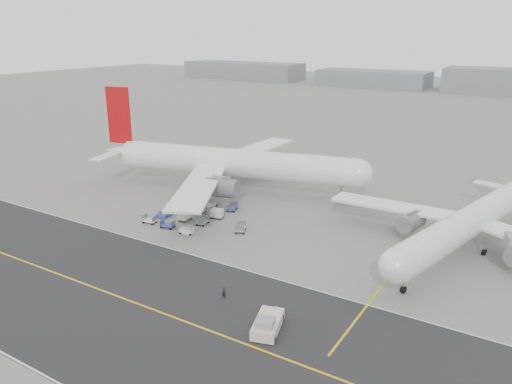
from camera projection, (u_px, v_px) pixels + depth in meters
The scene contains 8 objects.
ground at pixel (198, 250), 82.90m from camera, with size 700.00×700.00×0.00m, color gray.
taxiway at pixel (145, 306), 65.84m from camera, with size 220.00×59.00×0.03m.
airliner_a at pixel (229, 162), 112.15m from camera, with size 63.51×62.14×22.23m.
airliner_b at pixel (469, 222), 81.11m from camera, with size 48.46×49.57×17.39m.
pushback_tug at pixel (267, 324), 60.22m from camera, with size 4.49×8.04×2.27m.
gse_cluster at pixel (191, 217), 97.50m from camera, with size 17.15×21.08×1.97m, color #949499, non-canonical shape.
stray_dolly at pixel (240, 232), 90.22m from camera, with size 1.67×2.71×1.67m, color silver, non-canonical shape.
ground_crew_a at pixel (224, 293), 67.52m from camera, with size 0.62×0.41×1.70m, color black.
Camera 1 is at (47.93, -59.58, 34.76)m, focal length 35.00 mm.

